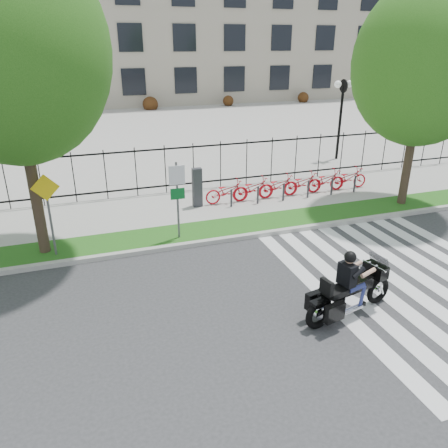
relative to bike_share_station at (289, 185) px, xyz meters
name	(u,v)px	position (x,y,z in m)	size (l,w,h in m)	color
ground	(248,316)	(-4.66, -7.20, -0.62)	(120.00, 120.00, 0.00)	#313133
curb	(200,243)	(-4.66, -3.10, -0.54)	(60.00, 0.20, 0.15)	#A6A59D
grass_verge	(193,233)	(-4.66, -2.25, -0.54)	(60.00, 1.50, 0.15)	#205114
sidewalk	(176,208)	(-4.66, 0.25, -0.54)	(60.00, 3.50, 0.15)	#9F9C95
plaza	(122,129)	(-4.66, 17.80, -0.57)	(80.00, 34.00, 0.10)	#9F9C95
crosswalk_stripes	(413,282)	(0.17, -7.20, -0.61)	(5.70, 8.00, 0.01)	silver
iron_fence	(165,169)	(-4.66, 2.00, 0.53)	(30.00, 0.06, 2.00)	black
office_building	(90,0)	(-4.66, 37.72, 9.35)	(60.00, 21.90, 20.15)	#A49A84
lamp_post_right	(342,100)	(5.34, 4.80, 2.59)	(1.06, 0.70, 4.25)	black
street_tree_1	(10,51)	(-9.31, -2.25, 5.18)	(5.09, 5.09, 8.58)	#38271E
street_tree_2	(424,64)	(3.82, -2.25, 4.68)	(4.97, 4.97, 8.01)	#38271E
bike_share_station	(289,185)	(0.00, 0.00, 0.00)	(7.75, 0.84, 1.50)	#2D2D33
sign_pole_regulatory	(177,191)	(-5.22, -2.62, 1.12)	(0.50, 0.09, 2.50)	#59595B
sign_pole_warning	(48,204)	(-8.99, -2.62, 1.13)	(0.78, 0.09, 2.49)	#59595B
motorcycle_rider	(351,290)	(-2.39, -7.92, 0.07)	(2.64, 1.08, 2.06)	black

